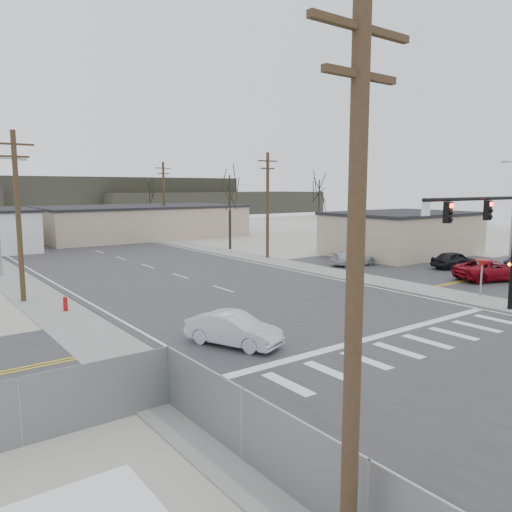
{
  "coord_description": "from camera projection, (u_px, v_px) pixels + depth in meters",
  "views": [
    {
      "loc": [
        -17.62,
        -19.53,
        6.76
      ],
      "look_at": [
        0.28,
        4.67,
        2.6
      ],
      "focal_mm": 35.0,
      "sensor_mm": 36.0,
      "label": 1
    }
  ],
  "objects": [
    {
      "name": "traffic_signal_mast",
      "position": [
        498.0,
        228.0,
        25.93
      ],
      "size": [
        8.95,
        0.43,
        7.2
      ],
      "color": "black",
      "rests_on": "ground"
    },
    {
      "name": "car_parked_dark_a",
      "position": [
        454.0,
        260.0,
        41.6
      ],
      "size": [
        4.39,
        2.35,
        1.42
      ],
      "primitive_type": "imported",
      "rotation": [
        0.0,
        0.0,
        1.4
      ],
      "color": "black",
      "rests_on": "parking_lot"
    },
    {
      "name": "car_parked_red",
      "position": [
        491.0,
        270.0,
        36.19
      ],
      "size": [
        5.94,
        4.28,
        1.5
      ],
      "primitive_type": "imported",
      "rotation": [
        0.0,
        0.0,
        1.2
      ],
      "color": "maroon",
      "rests_on": "parking_lot"
    },
    {
      "name": "upole_right_b",
      "position": [
        164.0,
        199.0,
        64.78
      ],
      "size": [
        2.2,
        0.3,
        10.0
      ],
      "color": "#42311E",
      "rests_on": "ground"
    },
    {
      "name": "building_lot",
      "position": [
        402.0,
        233.0,
        50.26
      ],
      "size": [
        14.3,
        10.3,
        4.3
      ],
      "color": "tan",
      "rests_on": "ground"
    },
    {
      "name": "sidewalk_left",
      "position": [
        13.0,
        280.0,
        36.54
      ],
      "size": [
        3.0,
        90.0,
        0.06
      ],
      "primitive_type": "cube",
      "color": "gray",
      "rests_on": "ground"
    },
    {
      "name": "hill_right",
      "position": [
        214.0,
        203.0,
        127.61
      ],
      "size": [
        60.0,
        18.0,
        5.5
      ],
      "primitive_type": "cube",
      "color": "#333026",
      "rests_on": "ground"
    },
    {
      "name": "upole_left_b",
      "position": [
        18.0,
        214.0,
        28.93
      ],
      "size": [
        2.2,
        0.3,
        10.0
      ],
      "color": "#42311E",
      "rests_on": "ground"
    },
    {
      "name": "car_far_a",
      "position": [
        59.0,
        231.0,
        67.3
      ],
      "size": [
        2.36,
        5.51,
        1.58
      ],
      "primitive_type": "imported",
      "rotation": [
        0.0,
        0.0,
        3.12
      ],
      "color": "black",
      "rests_on": "main_road"
    },
    {
      "name": "fire_hydrant",
      "position": [
        65.0,
        304.0,
        27.16
      ],
      "size": [
        0.24,
        0.24,
        0.87
      ],
      "color": "#A50C0C",
      "rests_on": "ground"
    },
    {
      "name": "car_far_b",
      "position": [
        24.0,
        228.0,
        72.89
      ],
      "size": [
        3.01,
        4.76,
        1.51
      ],
      "primitive_type": "imported",
      "rotation": [
        0.0,
        0.0,
        0.3
      ],
      "color": "black",
      "rests_on": "main_road"
    },
    {
      "name": "yield_sign",
      "position": [
        482.0,
        264.0,
        30.56
      ],
      "size": [
        0.8,
        0.8,
        2.35
      ],
      "color": "gray",
      "rests_on": "ground"
    },
    {
      "name": "cross_road",
      "position": [
        303.0,
        313.0,
        26.86
      ],
      "size": [
        90.0,
        10.0,
        0.04
      ],
      "primitive_type": "cube",
      "color": "#2A2A2D",
      "rests_on": "ground"
    },
    {
      "name": "sedan_crossing",
      "position": [
        233.0,
        329.0,
        21.29
      ],
      "size": [
        3.04,
        4.49,
        1.4
      ],
      "primitive_type": "imported",
      "rotation": [
        0.0,
        0.0,
        0.41
      ],
      "color": "#B2B8BE",
      "rests_on": "main_road"
    },
    {
      "name": "tree_right_far",
      "position": [
        150.0,
        195.0,
        76.35
      ],
      "size": [
        3.52,
        3.52,
        7.84
      ],
      "color": "#2C241B",
      "rests_on": "ground"
    },
    {
      "name": "upole_right_a",
      "position": [
        268.0,
        204.0,
        47.25
      ],
      "size": [
        2.2,
        0.3,
        10.0
      ],
      "color": "#42311E",
      "rests_on": "ground"
    },
    {
      "name": "ground",
      "position": [
        303.0,
        314.0,
        26.86
      ],
      "size": [
        140.0,
        140.0,
        0.0
      ],
      "primitive_type": "plane",
      "color": "silver",
      "rests_on": "ground"
    },
    {
      "name": "streetlight_main",
      "position": [
        0.0,
        210.0,
        37.32
      ],
      "size": [
        2.4,
        0.25,
        9.0
      ],
      "color": "gray",
      "rests_on": "ground"
    },
    {
      "name": "upole_left_a",
      "position": [
        355.0,
        281.0,
        8.22
      ],
      "size": [
        2.2,
        0.3,
        10.0
      ],
      "color": "#42311E",
      "rests_on": "ground"
    },
    {
      "name": "streetlight_lot",
      "position": [
        512.0,
        207.0,
        42.95
      ],
      "size": [
        2.4,
        0.25,
        9.0
      ],
      "color": "gray",
      "rests_on": "ground"
    },
    {
      "name": "car_parked_silver",
      "position": [
        353.0,
        258.0,
        43.19
      ],
      "size": [
        4.41,
        2.42,
        1.21
      ],
      "primitive_type": "imported",
      "rotation": [
        0.0,
        0.0,
        1.39
      ],
      "color": "#A5AAAF",
      "rests_on": "parking_lot"
    },
    {
      "name": "tree_lot",
      "position": [
        319.0,
        198.0,
        56.57
      ],
      "size": [
        3.52,
        3.52,
        7.84
      ],
      "color": "#2C241B",
      "rests_on": "ground"
    },
    {
      "name": "main_road",
      "position": [
        174.0,
        274.0,
        38.8
      ],
      "size": [
        18.0,
        110.0,
        0.05
      ],
      "primitive_type": "cube",
      "color": "#2A2A2D",
      "rests_on": "ground"
    },
    {
      "name": "parking_lot",
      "position": [
        429.0,
        265.0,
        43.42
      ],
      "size": [
        18.0,
        20.0,
        0.03
      ],
      "primitive_type": "cube",
      "color": "#2A2A2D",
      "rests_on": "ground"
    },
    {
      "name": "tree_right_mid",
      "position": [
        230.0,
        195.0,
        54.12
      ],
      "size": [
        3.74,
        3.74,
        8.33
      ],
      "color": "#2C241B",
      "rests_on": "ground"
    },
    {
      "name": "sidewalk_right",
      "position": [
        248.0,
        256.0,
        49.03
      ],
      "size": [
        3.0,
        90.0,
        0.06
      ],
      "primitive_type": "cube",
      "color": "gray",
      "rests_on": "ground"
    },
    {
      "name": "hill_center",
      "position": [
        66.0,
        197.0,
        111.54
      ],
      "size": [
        80.0,
        18.0,
        9.0
      ],
      "primitive_type": "cube",
      "color": "#333026",
      "rests_on": "ground"
    },
    {
      "name": "building_right_far",
      "position": [
        141.0,
        221.0,
        67.5
      ],
      "size": [
        26.3,
        14.3,
        4.3
      ],
      "color": "tan",
      "rests_on": "ground"
    }
  ]
}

